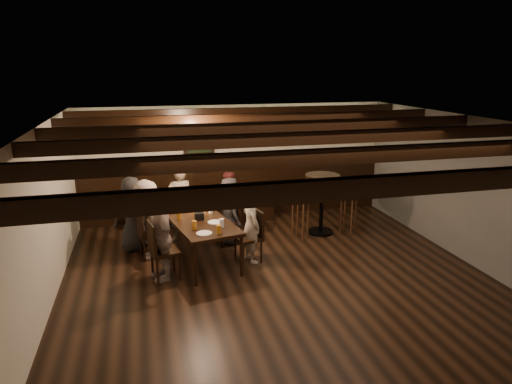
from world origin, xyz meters
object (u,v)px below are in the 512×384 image
object	(u,v)px
chair_right_far	(249,246)
person_bench_centre	(180,203)
person_right_far	(251,225)
person_left_far	(161,237)
chair_left_far	(164,261)
dining_table	(199,222)
person_right_near	(230,211)
person_bench_left	(133,214)
chair_right_near	(228,230)
person_left_near	(147,220)
high_top_table	(322,195)
bar_stool_left	(300,217)
bar_stool_right	(348,212)
person_bench_right	(228,203)
chair_left_near	(151,243)

from	to	relation	value
chair_right_far	person_bench_centre	distance (m)	1.72
chair_right_far	person_right_far	bearing A→B (deg)	-90.00
person_left_far	person_right_far	size ratio (longest dim) A/B	1.08
chair_left_far	dining_table	bearing A→B (deg)	122.02
chair_left_far	person_right_far	distance (m)	1.51
person_left_far	person_right_near	distance (m)	1.75
person_bench_left	person_right_near	distance (m)	1.71
chair_right_near	person_left_near	world-z (taller)	person_left_near
dining_table	person_right_near	xyz separation A→B (m)	(0.64, 0.60, -0.04)
chair_right_near	person_bench_centre	distance (m)	1.04
chair_left_far	high_top_table	size ratio (longest dim) A/B	0.79
high_top_table	bar_stool_left	world-z (taller)	bar_stool_left
chair_left_far	person_left_near	size ratio (longest dim) A/B	0.68
person_right_near	high_top_table	xyz separation A→B (m)	(1.83, 0.09, 0.15)
person_bench_left	person_left_near	distance (m)	0.47
chair_right_near	person_left_far	world-z (taller)	person_left_far
chair_right_near	bar_stool_left	xyz separation A→B (m)	(1.36, -0.11, 0.18)
bar_stool_right	person_right_far	bearing A→B (deg)	-150.98
dining_table	person_right_near	world-z (taller)	person_right_near
dining_table	chair_right_far	world-z (taller)	chair_right_far
person_right_far	high_top_table	bearing A→B (deg)	-71.43
chair_right_near	high_top_table	world-z (taller)	high_top_table
person_left_near	person_right_far	size ratio (longest dim) A/B	1.08
chair_right_near	person_right_near	bearing A→B (deg)	-90.00
bar_stool_left	person_bench_right	bearing A→B (deg)	162.73
chair_right_near	bar_stool_right	bearing A→B (deg)	-103.49
person_right_near	person_left_near	bearing A→B (deg)	90.00
person_bench_centre	chair_left_near	bearing A→B (deg)	39.89
chair_left_far	chair_right_far	world-z (taller)	chair_left_far
chair_right_far	person_bench_left	distance (m)	2.14
person_right_far	person_bench_left	bearing A→B (deg)	50.71
person_bench_left	chair_right_near	bearing A→B (deg)	164.46
person_left_near	person_right_near	bearing A→B (deg)	90.00
person_left_far	chair_right_near	bearing A→B (deg)	121.51
person_bench_centre	bar_stool_left	world-z (taller)	person_bench_centre
chair_left_near	chair_right_far	world-z (taller)	chair_right_far
chair_left_far	bar_stool_left	xyz separation A→B (m)	(2.58, 1.06, 0.16)
chair_right_far	bar_stool_right	bearing A→B (deg)	-81.32
chair_left_far	person_bench_right	size ratio (longest dim) A/B	0.75
chair_left_far	bar_stool_right	xyz separation A→B (m)	(3.58, 1.11, 0.16)
person_left_far	high_top_table	size ratio (longest dim) A/B	1.17
chair_right_near	bar_stool_left	bearing A→B (deg)	-106.73
person_bench_left	person_bench_centre	size ratio (longest dim) A/B	0.94
chair_right_far	bar_stool_left	distance (m)	1.41
chair_right_near	bar_stool_right	world-z (taller)	bar_stool_right
person_left_near	person_left_far	xyz separation A→B (m)	(0.19, -0.88, 0.00)
person_bench_left	bar_stool_left	xyz separation A→B (m)	(3.03, -0.22, -0.22)
person_bench_centre	person_right_far	size ratio (longest dim) A/B	1.12
chair_right_far	chair_left_far	bearing A→B (deg)	90.00
chair_right_far	person_left_far	size ratio (longest dim) A/B	0.64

